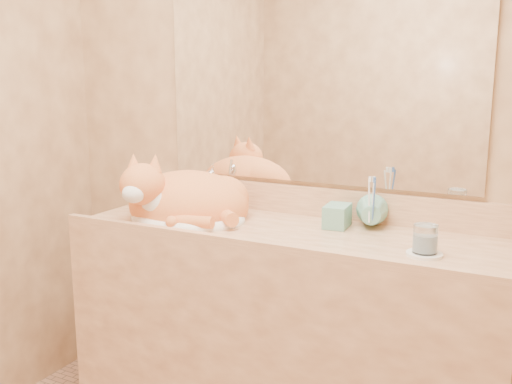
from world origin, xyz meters
The scene contains 12 objects.
wall_back centered at (0.00, 1.00, 1.25)m, with size 2.40×0.02×2.50m, color #906541.
vanity_counter centered at (0.00, 0.72, 0.42)m, with size 1.60×0.55×0.85m, color #A36C49, non-canonical shape.
mirror centered at (0.00, 0.99, 1.39)m, with size 1.30×0.02×0.80m, color white.
sink_basin centered at (-0.42, 0.70, 0.92)m, with size 0.47×0.39×0.15m, color white, non-canonical shape.
faucet centered at (-0.42, 0.89, 0.94)m, with size 0.05×0.13×0.18m, color white, non-canonical shape.
cat centered at (-0.44, 0.70, 0.94)m, with size 0.49×0.40×0.27m, color orange, non-canonical shape.
soap_dispenser centered at (0.16, 0.80, 0.95)m, with size 0.09×0.09×0.19m, color #66A48F.
toothbrush_cup centered at (0.28, 0.85, 0.91)m, with size 0.12×0.12×0.11m, color #66A48F.
toothbrushes centered at (0.28, 0.85, 0.97)m, with size 0.03×0.03×0.21m, color white, non-canonical shape.
saucer centered at (0.52, 0.65, 0.85)m, with size 0.11×0.11×0.01m, color white.
water_glass centered at (0.52, 0.65, 0.90)m, with size 0.08×0.08×0.09m, color white.
lotion_bottle centered at (-0.72, 0.85, 0.90)m, with size 0.04×0.04×0.11m, color white.
Camera 1 is at (0.83, -1.13, 1.40)m, focal length 40.00 mm.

